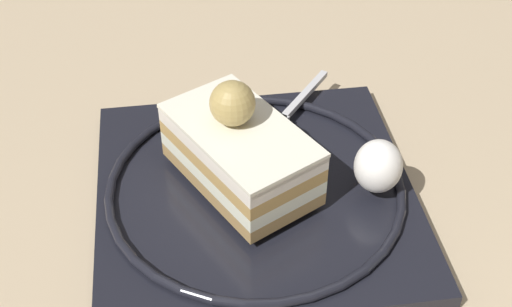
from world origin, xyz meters
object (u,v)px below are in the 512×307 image
at_px(dessert_plate, 256,194).
at_px(fork, 291,110).
at_px(whipped_cream_dollop, 378,166).
at_px(cake_slice, 240,149).

distance_m(dessert_plate, fork, 0.09).
distance_m(whipped_cream_dollop, fork, 0.11).
relative_size(whipped_cream_dollop, fork, 0.46).
distance_m(cake_slice, whipped_cream_dollop, 0.10).
height_order(dessert_plate, whipped_cream_dollop, whipped_cream_dollop).
distance_m(dessert_plate, cake_slice, 0.04).
bearing_deg(cake_slice, whipped_cream_dollop, 70.75).
height_order(dessert_plate, fork, fork).
bearing_deg(dessert_plate, cake_slice, -133.61).
bearing_deg(whipped_cream_dollop, cake_slice, -109.25).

